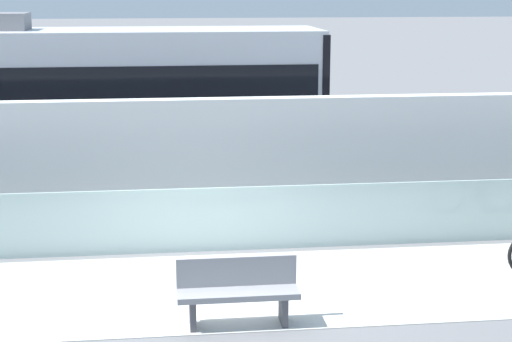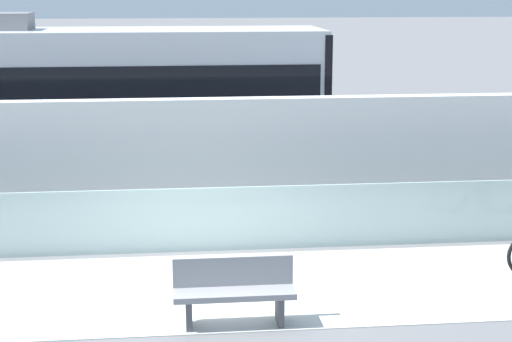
# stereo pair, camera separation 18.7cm
# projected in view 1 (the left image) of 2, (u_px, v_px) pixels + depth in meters

# --- Properties ---
(ground_plane) EXTENTS (200.00, 200.00, 0.00)m
(ground_plane) POSITION_uv_depth(u_px,v_px,m) (204.00, 290.00, 12.23)
(ground_plane) COLOR slate
(bike_path_deck) EXTENTS (32.00, 3.20, 0.01)m
(bike_path_deck) POSITION_uv_depth(u_px,v_px,m) (204.00, 290.00, 12.23)
(bike_path_deck) COLOR beige
(bike_path_deck) RESTS_ON ground
(glass_parapet) EXTENTS (32.00, 0.05, 1.10)m
(glass_parapet) POSITION_uv_depth(u_px,v_px,m) (197.00, 220.00, 13.90)
(glass_parapet) COLOR #ADC6C1
(glass_parapet) RESTS_ON ground
(concrete_barrier_wall) EXTENTS (32.00, 0.36, 2.35)m
(concrete_barrier_wall) POSITION_uv_depth(u_px,v_px,m) (191.00, 161.00, 15.51)
(concrete_barrier_wall) COLOR white
(concrete_barrier_wall) RESTS_ON ground
(tram_rail_near) EXTENTS (32.00, 0.08, 0.01)m
(tram_rail_near) POSITION_uv_depth(u_px,v_px,m) (187.00, 190.00, 18.17)
(tram_rail_near) COLOR #595654
(tram_rail_near) RESTS_ON ground
(tram_rail_far) EXTENTS (32.00, 0.08, 0.01)m
(tram_rail_far) POSITION_uv_depth(u_px,v_px,m) (185.00, 175.00, 19.56)
(tram_rail_far) COLOR #595654
(tram_rail_far) RESTS_ON ground
(tram) EXTENTS (11.06, 2.54, 3.81)m
(tram) POSITION_uv_depth(u_px,v_px,m) (69.00, 102.00, 18.15)
(tram) COLOR silver
(tram) RESTS_ON ground
(bench) EXTENTS (1.60, 0.45, 0.89)m
(bench) POSITION_uv_depth(u_px,v_px,m) (238.00, 290.00, 10.92)
(bench) COLOR gray
(bench) RESTS_ON ground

